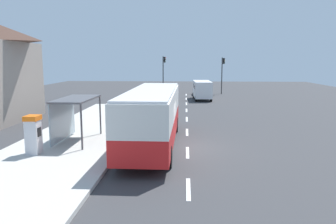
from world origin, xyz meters
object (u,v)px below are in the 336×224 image
object	(u,v)px
white_van	(202,89)
traffic_light_near_side	(223,70)
traffic_light_far_side	(164,69)
sedan_near	(201,89)
recycling_bin_blue	(120,123)
bus_shelter	(71,108)
ticket_machine	(33,134)
bus	(152,114)
recycling_bin_yellow	(118,125)

from	to	relation	value
white_van	traffic_light_near_side	bearing A→B (deg)	66.11
white_van	traffic_light_far_side	bearing A→B (deg)	122.77
sedan_near	traffic_light_near_side	bearing A→B (deg)	18.12
recycling_bin_blue	traffic_light_far_side	xyz separation A→B (m)	(1.09, 27.76, 2.94)
sedan_near	traffic_light_far_side	distance (m)	6.36
bus_shelter	ticket_machine	bearing A→B (deg)	-109.59
bus	traffic_light_far_side	bearing A→B (deg)	92.57
ticket_machine	traffic_light_near_side	distance (m)	35.30
bus	white_van	world-z (taller)	bus
recycling_bin_blue	ticket_machine	bearing A→B (deg)	-118.81
ticket_machine	traffic_light_far_side	xyz separation A→B (m)	(4.30, 33.58, 2.43)
white_van	bus_shelter	xyz separation A→B (m)	(-8.61, -22.56, 0.75)
bus	ticket_machine	distance (m)	6.25
bus	white_van	size ratio (longest dim) A/B	2.09
bus	traffic_light_far_side	distance (m)	31.18
traffic_light_near_side	traffic_light_far_side	world-z (taller)	traffic_light_far_side
sedan_near	traffic_light_near_side	xyz separation A→B (m)	(3.19, 1.05, 2.70)
white_van	sedan_near	world-z (taller)	white_van
recycling_bin_blue	traffic_light_far_side	distance (m)	27.93
traffic_light_near_side	bus_shelter	xyz separation A→B (m)	(-11.91, -30.00, -1.39)
recycling_bin_yellow	bus_shelter	distance (m)	3.53
sedan_near	recycling_bin_yellow	size ratio (longest dim) A/B	4.69
white_van	recycling_bin_yellow	xyz separation A→B (m)	(-6.40, -20.21, -0.69)
white_van	ticket_machine	size ratio (longest dim) A/B	2.72
ticket_machine	traffic_light_far_side	world-z (taller)	traffic_light_far_side
white_van	recycling_bin_yellow	size ratio (longest dim) A/B	5.56
ticket_machine	sedan_near	bearing A→B (deg)	73.00
bus	recycling_bin_yellow	xyz separation A→B (m)	(-2.49, 2.64, -1.19)
ticket_machine	recycling_bin_blue	distance (m)	6.67
bus_shelter	sedan_near	bearing A→B (deg)	73.25
ticket_machine	recycling_bin_yellow	size ratio (longest dim) A/B	2.04
bus	ticket_machine	bearing A→B (deg)	-156.42
sedan_near	bus_shelter	world-z (taller)	bus_shelter
sedan_near	traffic_light_near_side	size ratio (longest dim) A/B	0.84
ticket_machine	recycling_bin_blue	size ratio (longest dim) A/B	2.04
traffic_light_near_side	recycling_bin_blue	bearing A→B (deg)	-109.78
sedan_near	ticket_machine	size ratio (longest dim) A/B	2.29
white_van	recycling_bin_yellow	world-z (taller)	white_van
bus	traffic_light_near_side	world-z (taller)	traffic_light_near_side
recycling_bin_yellow	traffic_light_far_side	bearing A→B (deg)	87.80
recycling_bin_blue	traffic_light_far_side	world-z (taller)	traffic_light_far_side
sedan_near	recycling_bin_blue	distance (m)	26.72
traffic_light_near_side	traffic_light_far_side	bearing A→B (deg)	174.69
traffic_light_far_side	bus_shelter	bearing A→B (deg)	-96.13
white_van	bus_shelter	bearing A→B (deg)	-110.90
ticket_machine	traffic_light_near_side	world-z (taller)	traffic_light_near_side
sedan_near	ticket_machine	bearing A→B (deg)	-107.00
white_van	recycling_bin_yellow	bearing A→B (deg)	-107.57
recycling_bin_yellow	recycling_bin_blue	size ratio (longest dim) A/B	1.00
recycling_bin_blue	bus	bearing A→B (deg)	-53.31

